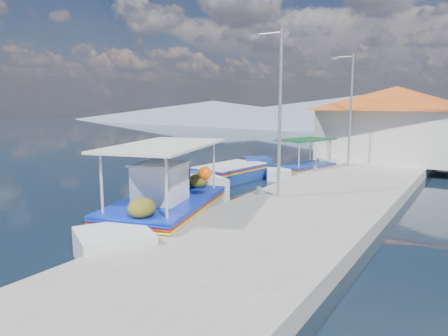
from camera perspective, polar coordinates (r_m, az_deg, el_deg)
The scene contains 9 objects.
ground at distance 16.27m, azimuth -10.48°, elevation -5.05°, with size 160.00×160.00×0.00m, color black.
quay at distance 18.52m, azimuth 16.50°, elevation -2.75°, with size 5.00×44.00×0.50m, color #A19F96.
bollards at distance 18.44m, azimuth 9.63°, elevation -1.28°, with size 0.20×17.20×0.30m.
main_caique at distance 13.53m, azimuth -7.85°, elevation -5.44°, with size 4.18×8.53×2.92m.
caique_green_canopy at distance 22.76m, azimuth 11.20°, elevation -0.16°, with size 2.89×5.64×2.21m.
caique_blue_hull at distance 20.91m, azimuth 0.97°, elevation -0.82°, with size 2.47×6.70×1.20m.
harbor_building at distance 26.89m, azimuth 22.80°, elevation 5.96°, with size 10.49×10.49×4.40m.
lamp_post_near at distance 14.88m, azimuth 7.52°, elevation 8.70°, with size 1.21×0.14×6.00m.
lamp_post_far at distance 23.34m, azimuth 17.09°, elevation 8.53°, with size 1.21×0.14×6.00m.
Camera 1 is at (10.85, -11.46, 3.96)m, focal length 32.72 mm.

